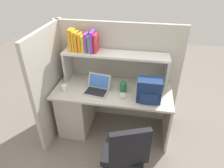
# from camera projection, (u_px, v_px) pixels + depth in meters

# --- Properties ---
(ground_plane) EXTENTS (8.00, 8.00, 0.00)m
(ground_plane) POSITION_uv_depth(u_px,v_px,m) (113.00, 129.00, 3.13)
(ground_plane) COLOR slate
(desk) EXTENTS (1.60, 0.70, 0.73)m
(desk) POSITION_uv_depth(u_px,v_px,m) (87.00, 105.00, 2.97)
(desk) COLOR beige
(desk) RESTS_ON ground_plane
(cubicle_partition_rear) EXTENTS (1.84, 0.05, 1.55)m
(cubicle_partition_rear) POSITION_uv_depth(u_px,v_px,m) (117.00, 73.00, 3.03)
(cubicle_partition_rear) COLOR #B2ADA0
(cubicle_partition_rear) RESTS_ON ground_plane
(cubicle_partition_left) EXTENTS (0.05, 1.06, 1.55)m
(cubicle_partition_left) POSITION_uv_depth(u_px,v_px,m) (52.00, 83.00, 2.80)
(cubicle_partition_left) COLOR #B2ADA0
(cubicle_partition_left) RESTS_ON ground_plane
(overhead_hutch) EXTENTS (1.44, 0.28, 0.45)m
(overhead_hutch) POSITION_uv_depth(u_px,v_px,m) (115.00, 60.00, 2.72)
(overhead_hutch) COLOR beige
(overhead_hutch) RESTS_ON desk
(reference_books_on_shelf) EXTENTS (0.38, 0.19, 0.30)m
(reference_books_on_shelf) POSITION_uv_depth(u_px,v_px,m) (84.00, 42.00, 2.66)
(reference_books_on_shelf) COLOR orange
(reference_books_on_shelf) RESTS_ON overhead_hutch
(laptop) EXTENTS (0.35, 0.31, 0.22)m
(laptop) POSITION_uv_depth(u_px,v_px,m) (97.00, 88.00, 2.68)
(laptop) COLOR #B7BABF
(laptop) RESTS_ON desk
(backpack) EXTENTS (0.30, 0.23, 0.29)m
(backpack) POSITION_uv_depth(u_px,v_px,m) (149.00, 90.00, 2.47)
(backpack) COLOR navy
(backpack) RESTS_ON desk
(computer_mouse) EXTENTS (0.09, 0.12, 0.03)m
(computer_mouse) POSITION_uv_depth(u_px,v_px,m) (122.00, 96.00, 2.58)
(computer_mouse) COLOR silver
(computer_mouse) RESTS_ON desk
(paper_cup) EXTENTS (0.08, 0.08, 0.09)m
(paper_cup) POSITION_uv_depth(u_px,v_px,m) (64.00, 88.00, 2.70)
(paper_cup) COLOR white
(paper_cup) RESTS_ON desk
(snack_canister) EXTENTS (0.10, 0.10, 0.13)m
(snack_canister) POSITION_uv_depth(u_px,v_px,m) (123.00, 87.00, 2.68)
(snack_canister) COLOR #26723F
(snack_canister) RESTS_ON desk
(office_chair) EXTENTS (0.53, 0.55, 0.93)m
(office_chair) POSITION_uv_depth(u_px,v_px,m) (125.00, 158.00, 2.20)
(office_chair) COLOR black
(office_chair) RESTS_ON ground_plane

